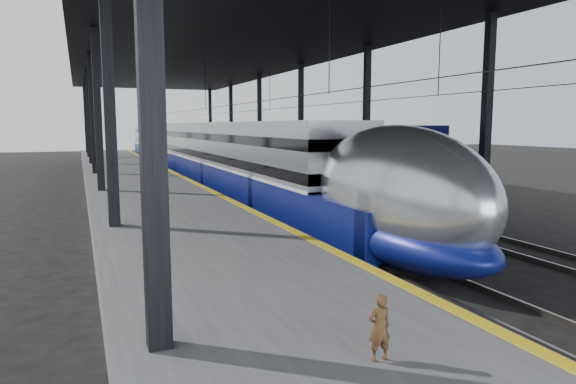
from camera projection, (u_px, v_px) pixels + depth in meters
ground at (343, 277)px, 14.53m from camera, size 160.00×160.00×0.00m
platform at (138, 187)px, 31.52m from camera, size 6.00×80.00×1.00m
yellow_strip at (184, 177)px, 32.50m from camera, size 0.30×80.00×0.01m
rails at (261, 188)px, 34.57m from camera, size 6.52×80.00×0.16m
canopy at (221, 48)px, 32.43m from camera, size 18.00×75.00×9.47m
tgv_train at (198, 153)px, 40.72m from camera, size 3.10×65.20×4.45m
second_train at (239, 148)px, 47.54m from camera, size 3.11×56.05×4.28m
child at (379, 328)px, 7.13m from camera, size 0.36×0.24×0.96m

